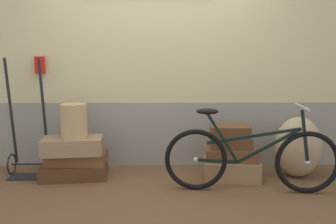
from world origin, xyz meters
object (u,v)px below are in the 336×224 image
at_px(suitcase_3, 231,169).
at_px(suitcase_5, 231,143).
at_px(wicker_basket, 74,121).
at_px(suitcase_2, 73,146).
at_px(suitcase_6, 230,132).
at_px(suitcase_0, 75,170).
at_px(luggage_trolley, 29,147).
at_px(suitcase_1, 77,158).
at_px(bicycle, 250,158).
at_px(suitcase_4, 232,154).
at_px(burlap_sack, 298,147).

distance_m(suitcase_3, suitcase_5, 0.29).
bearing_deg(wicker_basket, suitcase_2, -130.62).
relative_size(suitcase_5, suitcase_6, 1.07).
relative_size(suitcase_0, suitcase_3, 1.22).
bearing_deg(luggage_trolley, suitcase_0, -8.93).
relative_size(suitcase_2, suitcase_6, 1.51).
bearing_deg(suitcase_3, suitcase_1, -178.31).
relative_size(suitcase_5, bicycle, 0.26).
relative_size(suitcase_2, suitcase_3, 1.09).
xyz_separation_m(suitcase_0, wicker_basket, (0.02, -0.03, 0.57)).
distance_m(suitcase_2, luggage_trolley, 0.55).
distance_m(suitcase_1, suitcase_3, 1.71).
bearing_deg(wicker_basket, suitcase_1, 71.15).
height_order(suitcase_4, luggage_trolley, luggage_trolley).
bearing_deg(burlap_sack, suitcase_3, -175.77).
relative_size(suitcase_4, suitcase_5, 1.26).
bearing_deg(bicycle, suitcase_4, 104.40).
bearing_deg(bicycle, suitcase_1, 166.08).
xyz_separation_m(suitcase_2, bicycle, (1.85, -0.40, -0.03)).
xyz_separation_m(suitcase_6, luggage_trolley, (-2.24, 0.11, -0.19)).
relative_size(suitcase_4, luggage_trolley, 0.43).
bearing_deg(suitcase_1, suitcase_4, -1.39).
distance_m(suitcase_3, wicker_basket, 1.80).
bearing_deg(suitcase_3, luggage_trolley, 179.98).
height_order(suitcase_4, wicker_basket, wicker_basket).
distance_m(burlap_sack, bicycle, 0.79).
bearing_deg(suitcase_6, suitcase_2, -176.16).
xyz_separation_m(suitcase_0, bicycle, (1.85, -0.45, 0.26)).
height_order(suitcase_4, suitcase_6, suitcase_6).
height_order(suitcase_0, wicker_basket, wicker_basket).
relative_size(suitcase_1, suitcase_3, 1.10).
bearing_deg(suitcase_4, luggage_trolley, -176.35).
bearing_deg(burlap_sack, suitcase_4, -176.12).
xyz_separation_m(wicker_basket, burlap_sack, (2.47, 0.04, -0.31)).
distance_m(suitcase_1, burlap_sack, 2.46).
distance_m(wicker_basket, luggage_trolley, 0.64).
bearing_deg(suitcase_6, luggage_trolley, -179.70).
distance_m(suitcase_2, wicker_basket, 0.27).
relative_size(suitcase_0, luggage_trolley, 0.54).
height_order(suitcase_6, bicycle, bicycle).
bearing_deg(burlap_sack, suitcase_6, -177.09).
bearing_deg(wicker_basket, suitcase_3, -0.51).
distance_m(suitcase_1, suitcase_6, 1.71).
xyz_separation_m(suitcase_0, suitcase_5, (1.73, -0.03, 0.32)).
relative_size(suitcase_3, luggage_trolley, 0.44).
bearing_deg(suitcase_3, burlap_sack, 7.38).
height_order(suitcase_0, bicycle, bicycle).
distance_m(suitcase_4, suitcase_6, 0.25).
xyz_separation_m(suitcase_2, suitcase_4, (1.74, 0.01, -0.10)).
bearing_deg(suitcase_0, luggage_trolley, 165.12).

